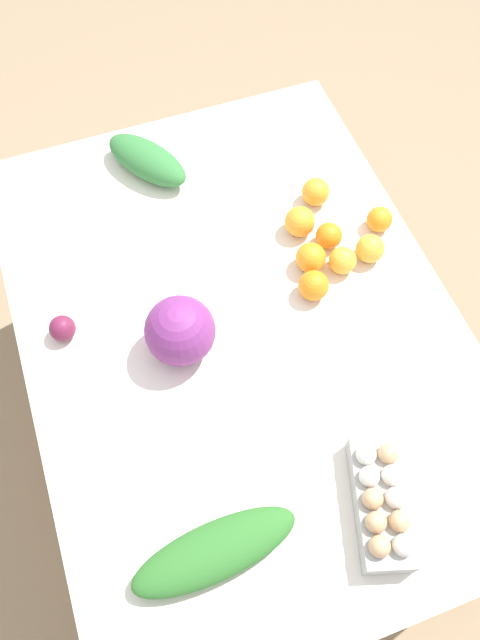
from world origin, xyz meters
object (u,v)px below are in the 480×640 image
(greens_bunch_kale, at_px, (147,160))
(orange_7, at_px, (379,219))
(greens_bunch_dandelion, at_px, (215,551))
(orange_6, at_px, (314,286))
(egg_carton, at_px, (381,502))
(orange_1, at_px, (300,222))
(beet_root, at_px, (62,328))
(orange_4, at_px, (311,258))
(cabbage_purple, at_px, (180,331))
(orange_5, at_px, (316,192))
(orange_2, at_px, (370,249))
(orange_0, at_px, (329,236))
(orange_3, at_px, (343,261))

(greens_bunch_kale, distance_m, orange_7, 0.66)
(greens_bunch_dandelion, xyz_separation_m, orange_6, (-0.51, 0.43, 0.01))
(egg_carton, relative_size, orange_1, 3.56)
(beet_root, distance_m, orange_4, 0.64)
(cabbage_purple, bearing_deg, orange_4, 106.55)
(greens_bunch_kale, xyz_separation_m, orange_5, (0.26, 0.40, -0.00))
(orange_4, bearing_deg, orange_2, 81.00)
(orange_0, distance_m, orange_5, 0.15)
(egg_carton, bearing_deg, orange_0, -177.63)
(orange_0, xyz_separation_m, orange_3, (0.08, 0.00, 0.00))
(orange_5, bearing_deg, orange_6, -24.21)
(greens_bunch_dandelion, relative_size, orange_4, 4.52)
(beet_root, relative_size, orange_5, 0.83)
(orange_3, relative_size, orange_7, 1.05)
(greens_bunch_dandelion, bearing_deg, orange_5, 144.71)
(greens_bunch_dandelion, height_order, orange_5, orange_5)
(greens_bunch_kale, bearing_deg, orange_0, 42.66)
(greens_bunch_dandelion, distance_m, greens_bunch_kale, 1.06)
(orange_6, bearing_deg, beet_root, -98.97)
(orange_1, height_order, orange_3, orange_1)
(egg_carton, xyz_separation_m, greens_bunch_dandelion, (-0.03, -0.35, -0.01))
(cabbage_purple, xyz_separation_m, orange_4, (-0.11, 0.38, -0.04))
(orange_1, relative_size, orange_4, 1.04)
(orange_4, xyz_separation_m, orange_6, (0.08, -0.03, -0.00))
(beet_root, bearing_deg, cabbage_purple, 63.36)
(orange_7, bearing_deg, cabbage_purple, -74.40)
(orange_5, bearing_deg, cabbage_purple, -57.09)
(greens_bunch_dandelion, bearing_deg, orange_6, 139.72)
(orange_4, bearing_deg, orange_5, 153.50)
(orange_0, bearing_deg, beet_root, -87.32)
(orange_6, relative_size, orange_7, 1.13)
(orange_0, xyz_separation_m, orange_7, (-0.00, 0.15, -0.00))
(orange_0, distance_m, orange_6, 0.16)
(egg_carton, bearing_deg, orange_1, -172.14)
(orange_7, bearing_deg, orange_4, -76.05)
(orange_0, relative_size, orange_2, 0.93)
(beet_root, height_order, orange_2, orange_2)
(greens_bunch_kale, height_order, beet_root, greens_bunch_kale)
(orange_1, height_order, orange_7, orange_1)
(orange_6, distance_m, orange_7, 0.28)
(cabbage_purple, bearing_deg, orange_5, 122.91)
(cabbage_purple, height_order, orange_3, cabbage_purple)
(greens_bunch_kale, relative_size, orange_0, 3.85)
(orange_3, xyz_separation_m, orange_7, (-0.09, 0.15, -0.00))
(orange_2, bearing_deg, orange_0, -132.66)
(orange_0, bearing_deg, greens_bunch_kale, -137.34)
(orange_3, relative_size, orange_4, 0.91)
(egg_carton, xyz_separation_m, orange_6, (-0.53, 0.08, -0.01))
(orange_1, bearing_deg, greens_bunch_dandelion, -34.01)
(greens_bunch_dandelion, xyz_separation_m, beet_root, (-0.60, -0.18, -0.00))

